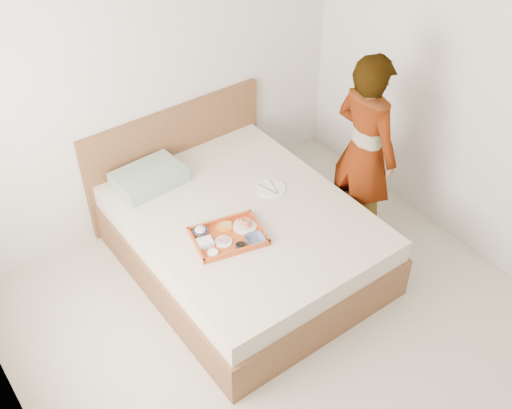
{
  "coord_description": "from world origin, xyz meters",
  "views": [
    {
      "loc": [
        -1.83,
        -1.84,
        3.52
      ],
      "look_at": [
        0.2,
        0.9,
        0.65
      ],
      "focal_mm": 43.05,
      "sensor_mm": 36.0,
      "label": 1
    }
  ],
  "objects": [
    {
      "name": "tray",
      "position": [
        -0.1,
        0.83,
        0.55
      ],
      "size": [
        0.57,
        0.47,
        0.05
      ],
      "primitive_type": "cube",
      "rotation": [
        0.0,
        0.0,
        -0.23
      ],
      "color": "#CD5A1D",
      "rests_on": "bed"
    },
    {
      "name": "plastic_tub",
      "position": [
        -0.28,
        0.86,
        0.57
      ],
      "size": [
        0.12,
        0.11,
        0.05
      ],
      "primitive_type": "cube",
      "rotation": [
        0.0,
        0.0,
        -0.23
      ],
      "color": "silver",
      "rests_on": "tray"
    },
    {
      "name": "headboard",
      "position": [
        0.15,
        1.97,
        0.47
      ],
      "size": [
        1.65,
        0.06,
        0.95
      ],
      "primitive_type": "cube",
      "color": "brown",
      "rests_on": "ground"
    },
    {
      "name": "wall_left",
      "position": [
        -1.75,
        0.0,
        1.3
      ],
      "size": [
        0.01,
        4.0,
        2.6
      ],
      "primitive_type": "cube",
      "color": "silver",
      "rests_on": "ground"
    },
    {
      "name": "bed",
      "position": [
        0.15,
        1.0,
        0.27
      ],
      "size": [
        1.65,
        2.0,
        0.53
      ],
      "primitive_type": "cube",
      "color": "brown",
      "rests_on": "ground"
    },
    {
      "name": "cheese_round",
      "position": [
        -0.28,
        0.75,
        0.56
      ],
      "size": [
        0.09,
        0.09,
        0.03
      ],
      "primitive_type": "cylinder",
      "rotation": [
        0.0,
        0.0,
        -0.23
      ],
      "color": "white",
      "rests_on": "tray"
    },
    {
      "name": "person",
      "position": [
        1.12,
        0.76,
        0.81
      ],
      "size": [
        0.4,
        0.6,
        1.63
      ],
      "primitive_type": "imported",
      "rotation": [
        0.0,
        0.0,
        1.59
      ],
      "color": "silver",
      "rests_on": "ground"
    },
    {
      "name": "salad_bowl",
      "position": [
        -0.24,
        0.98,
        0.56
      ],
      "size": [
        0.13,
        0.13,
        0.03
      ],
      "primitive_type": "imported",
      "rotation": [
        0.0,
        0.0,
        -0.23
      ],
      "color": "#121840",
      "rests_on": "tray"
    },
    {
      "name": "ground",
      "position": [
        0.0,
        0.0,
        0.0
      ],
      "size": [
        3.5,
        4.0,
        0.01
      ],
      "primitive_type": "cube",
      "color": "beige",
      "rests_on": "ground"
    },
    {
      "name": "pillow",
      "position": [
        -0.25,
        1.71,
        0.59
      ],
      "size": [
        0.55,
        0.39,
        0.13
      ],
      "primitive_type": "cube",
      "rotation": [
        0.0,
        0.0,
        0.05
      ],
      "color": "gray",
      "rests_on": "bed"
    },
    {
      "name": "sauce_dish",
      "position": [
        -0.09,
        0.69,
        0.56
      ],
      "size": [
        0.09,
        0.09,
        0.03
      ],
      "primitive_type": "cylinder",
      "rotation": [
        0.0,
        0.0,
        -0.23
      ],
      "color": "black",
      "rests_on": "tray"
    },
    {
      "name": "prawn_plate",
      "position": [
        0.06,
        0.85,
        0.55
      ],
      "size": [
        0.21,
        0.21,
        0.01
      ],
      "primitive_type": "cylinder",
      "rotation": [
        0.0,
        0.0,
        -0.23
      ],
      "color": "white",
      "rests_on": "tray"
    },
    {
      "name": "wall_back",
      "position": [
        0.0,
        2.0,
        1.3
      ],
      "size": [
        3.5,
        0.01,
        2.6
      ],
      "primitive_type": "cube",
      "color": "silver",
      "rests_on": "ground"
    },
    {
      "name": "navy_bowl_big",
      "position": [
        0.03,
        0.68,
        0.56
      ],
      "size": [
        0.17,
        0.17,
        0.03
      ],
      "primitive_type": "imported",
      "rotation": [
        0.0,
        0.0,
        -0.23
      ],
      "color": "#121840",
      "rests_on": "tray"
    },
    {
      "name": "dinner_plate",
      "position": [
        0.48,
        1.1,
        0.54
      ],
      "size": [
        0.25,
        0.25,
        0.01
      ],
      "primitive_type": "cylinder",
      "rotation": [
        0.0,
        0.0,
        -0.07
      ],
      "color": "white",
      "rests_on": "bed"
    },
    {
      "name": "meat_plate",
      "position": [
        -0.16,
        0.81,
        0.55
      ],
      "size": [
        0.15,
        0.15,
        0.01
      ],
      "primitive_type": "cylinder",
      "rotation": [
        0.0,
        0.0,
        -0.23
      ],
      "color": "white",
      "rests_on": "tray"
    },
    {
      "name": "bread_plate",
      "position": [
        -0.06,
        0.94,
        0.55
      ],
      "size": [
        0.15,
        0.15,
        0.01
      ],
      "primitive_type": "cylinder",
      "rotation": [
        0.0,
        0.0,
        -0.23
      ],
      "color": "orange",
      "rests_on": "tray"
    }
  ]
}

